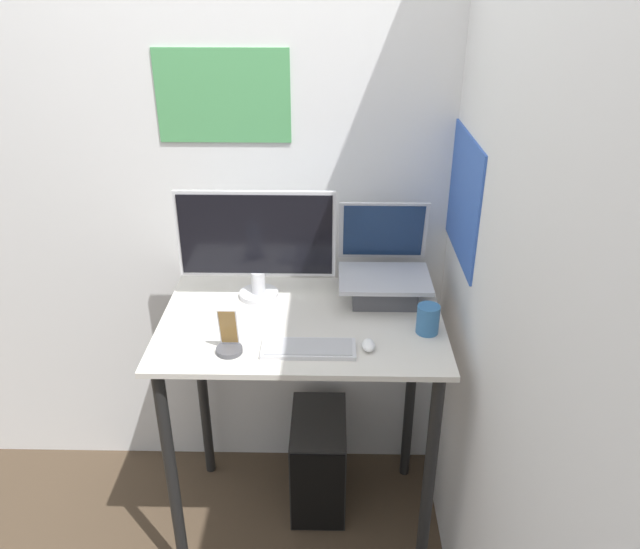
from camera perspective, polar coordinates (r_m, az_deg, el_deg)
The scene contains 10 objects.
wall_back at distance 2.43m, azimuth -1.35°, elevation 7.45°, with size 6.00×0.06×2.60m.
wall_side_right at distance 1.82m, azimuth 16.35°, elevation -0.76°, with size 0.06×6.00×2.60m.
desk at distance 2.30m, azimuth -1.62°, elevation -8.01°, with size 1.00×0.65×0.98m.
laptop at distance 2.31m, azimuth 5.86°, elevation -0.22°, with size 0.33×0.30×0.34m.
monitor at distance 2.26m, azimuth -5.84°, elevation 2.91°, with size 0.57×0.15×0.42m.
keyboard at distance 2.03m, azimuth -1.06°, elevation -6.77°, with size 0.31×0.11×0.02m.
mouse at distance 2.04m, azimuth 4.46°, elevation -6.46°, with size 0.04×0.07×0.03m.
cell_phone at distance 2.03m, azimuth -8.33°, elevation -6.01°, with size 0.09×0.09×0.16m.
computer_tower at distance 2.76m, azimuth -0.13°, elevation -16.60°, with size 0.23×0.38×0.43m.
mug at distance 2.13m, azimuth 9.84°, elevation -4.06°, with size 0.08×0.08×0.10m.
Camera 1 is at (0.10, -1.55, 2.11)m, focal length 35.00 mm.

